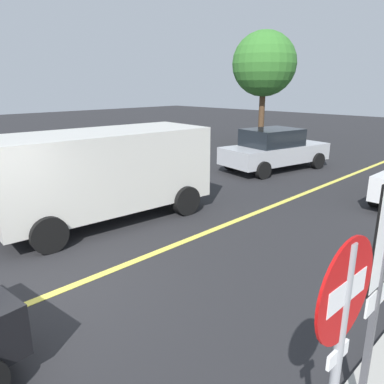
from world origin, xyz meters
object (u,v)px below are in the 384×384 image
Objects in this scene: white_van at (104,170)px; tree_left_verge at (264,64)px; speed_limit_sign at (382,263)px; car_silver_behind_van at (274,149)px; stop_sign at (340,337)px.

tree_left_verge reaches higher than white_van.
car_silver_behind_van is at bearing 37.19° from speed_limit_sign.
white_van is 1.14× the size of car_silver_behind_van.
stop_sign is 19.31m from tree_left_verge.
stop_sign is 1.02m from speed_limit_sign.
tree_left_verge is at bearing 18.84° from white_van.
speed_limit_sign is at bearing 5.30° from stop_sign.
tree_left_verge is (12.92, 4.41, 3.05)m from white_van.
white_van is at bearing 70.38° from stop_sign.
tree_left_verge is at bearing 39.44° from car_silver_behind_van.
car_silver_behind_van is 7.47m from tree_left_verge.
tree_left_verge reaches higher than speed_limit_sign.
white_van is 13.99m from tree_left_verge.
stop_sign is 12.56m from car_silver_behind_van.
stop_sign is at bearing -143.63° from tree_left_verge.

